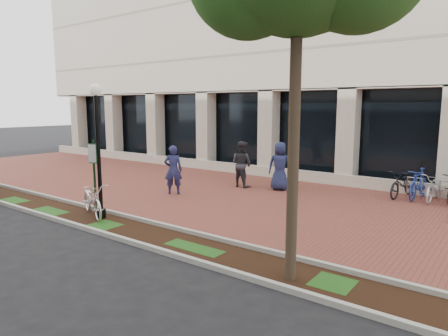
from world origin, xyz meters
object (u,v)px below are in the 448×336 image
Objects in this scene: pedestrian_right at (280,166)px; bike_rack_cluster at (443,187)px; pedestrian_left at (173,170)px; parking_sign at (94,167)px; lamppost at (98,144)px; locked_bicycle at (93,200)px; pedestrian_mid at (242,164)px.

pedestrian_right is 0.55× the size of bike_rack_cluster.
pedestrian_left is at bearing 28.08° from pedestrian_right.
bike_rack_cluster is at bearing 32.54° from parking_sign.
lamppost reaches higher than pedestrian_right.
pedestrian_left is 0.54× the size of bike_rack_cluster.
locked_bicycle is (0.06, -0.14, -1.00)m from parking_sign.
lamppost is 1.83m from locked_bicycle.
bike_rack_cluster is (7.41, 1.97, -0.44)m from pedestrian_mid.
pedestrian_right is (2.78, 7.04, 0.46)m from locked_bicycle.
pedestrian_mid is 0.99× the size of pedestrian_right.
parking_sign is 12.14m from bike_rack_cluster.
lamppost is 2.07× the size of pedestrian_mid.
pedestrian_mid is 1.70m from pedestrian_right.
lamppost is (0.45, -0.12, 0.79)m from parking_sign.
parking_sign reaches higher than pedestrian_left.
pedestrian_mid is (1.18, 6.54, -0.55)m from parking_sign.
bike_rack_cluster is (8.15, 8.63, -1.78)m from lamppost.
parking_sign is 1.18× the size of locked_bicycle.
lamppost reaches higher than pedestrian_left.
parking_sign is 3.76m from pedestrian_left.
parking_sign is 1.24× the size of pedestrian_left.
pedestrian_right is (2.40, 7.02, -1.32)m from lamppost.
locked_bicycle is at bearing 86.17° from pedestrian_mid.
pedestrian_mid reaches higher than pedestrian_left.
lamppost is 2.05× the size of pedestrian_right.
lamppost is at bearing -27.12° from parking_sign.
bike_rack_cluster reaches higher than locked_bicycle.
bike_rack_cluster is (5.75, 1.61, -0.45)m from pedestrian_right.
lamppost is 4.11m from pedestrian_left.
pedestrian_mid is at bearing 83.68° from lamppost.
bike_rack_cluster is at bearing 176.95° from pedestrian_right.
pedestrian_left is (-0.21, 3.86, 0.43)m from locked_bicycle.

